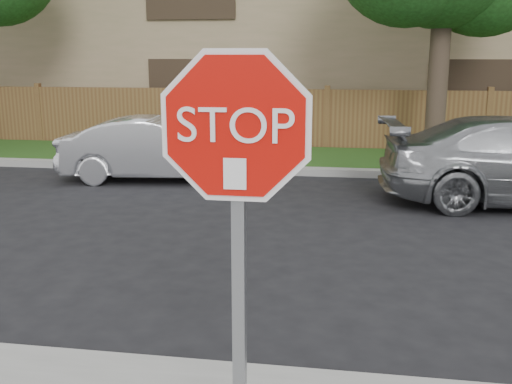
# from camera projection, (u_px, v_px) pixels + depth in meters

# --- Properties ---
(ground) EXTENTS (90.00, 90.00, 0.00)m
(ground) POSITION_uv_depth(u_px,v_px,m) (258.00, 375.00, 4.74)
(ground) COLOR black
(ground) RESTS_ON ground
(far_curb) EXTENTS (70.00, 0.30, 0.15)m
(far_curb) POSITION_uv_depth(u_px,v_px,m) (319.00, 172.00, 12.56)
(far_curb) COLOR gray
(far_curb) RESTS_ON ground
(grass_strip) EXTENTS (70.00, 3.00, 0.12)m
(grass_strip) POSITION_uv_depth(u_px,v_px,m) (323.00, 159.00, 14.15)
(grass_strip) COLOR #1E4714
(grass_strip) RESTS_ON ground
(fence) EXTENTS (70.00, 0.12, 1.60)m
(fence) POSITION_uv_depth(u_px,v_px,m) (327.00, 121.00, 15.52)
(fence) COLOR brown
(fence) RESTS_ON ground
(apartment_building) EXTENTS (35.20, 9.20, 7.20)m
(apartment_building) POSITION_uv_depth(u_px,v_px,m) (336.00, 23.00, 20.30)
(apartment_building) COLOR #94845C
(apartment_building) RESTS_ON ground
(stop_sign) EXTENTS (1.01, 0.13, 2.55)m
(stop_sign) POSITION_uv_depth(u_px,v_px,m) (237.00, 193.00, 2.88)
(stop_sign) COLOR gray
(stop_sign) RESTS_ON sidewalk_near
(sedan_left) EXTENTS (3.96, 1.83, 1.26)m
(sedan_left) POSITION_uv_depth(u_px,v_px,m) (158.00, 149.00, 11.97)
(sedan_left) COLOR silver
(sedan_left) RESTS_ON ground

